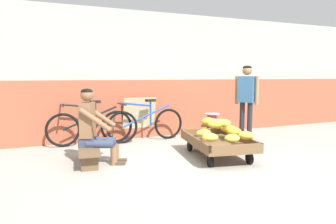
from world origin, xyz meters
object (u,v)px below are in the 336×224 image
object	(u,v)px
shopping_bag	(235,140)
bicycle_far_left	(146,124)
banana_cart	(217,143)
bicycle_near_left	(90,127)
sign_board	(139,118)
plastic_crate	(212,135)
vendor_seated	(94,127)
customer_adult	(247,95)
low_bench	(88,150)
weighing_scale	(212,120)

from	to	relation	value
shopping_bag	bicycle_far_left	bearing A→B (deg)	141.28
banana_cart	bicycle_far_left	size ratio (longest dim) A/B	0.94
bicycle_near_left	sign_board	size ratio (longest dim) A/B	1.89
banana_cart	plastic_crate	xyz separation A→B (m)	(0.50, 0.98, -0.09)
vendor_seated	plastic_crate	size ratio (longest dim) A/B	3.17
bicycle_far_left	customer_adult	bearing A→B (deg)	-24.80
low_bench	vendor_seated	xyz separation A→B (m)	(0.08, -0.03, 0.37)
weighing_scale	customer_adult	world-z (taller)	customer_adult
vendor_seated	shopping_bag	distance (m)	2.71
plastic_crate	sign_board	distance (m)	1.58
bicycle_far_left	bicycle_near_left	bearing A→B (deg)	174.32
weighing_scale	shopping_bag	xyz separation A→B (m)	(0.26, -0.42, -0.33)
plastic_crate	customer_adult	xyz separation A→B (m)	(0.70, -0.15, 0.80)
low_bench	vendor_seated	distance (m)	0.38
bicycle_far_left	sign_board	world-z (taller)	sign_board
low_bench	sign_board	bearing A→B (deg)	49.27
weighing_scale	bicycle_far_left	size ratio (longest dim) A/B	0.18
banana_cart	shopping_bag	size ratio (longest dim) A/B	6.53
bicycle_far_left	customer_adult	size ratio (longest dim) A/B	1.09
bicycle_near_left	shopping_bag	distance (m)	2.79
low_bench	plastic_crate	world-z (taller)	plastic_crate
plastic_crate	customer_adult	world-z (taller)	customer_adult
bicycle_near_left	sign_board	distance (m)	1.08
weighing_scale	customer_adult	bearing A→B (deg)	-12.12
plastic_crate	bicycle_near_left	bearing A→B (deg)	160.16
customer_adult	banana_cart	bearing A→B (deg)	-145.18
vendor_seated	bicycle_near_left	size ratio (longest dim) A/B	0.69
low_bench	shopping_bag	distance (m)	2.76
customer_adult	bicycle_far_left	bearing A→B (deg)	155.20
vendor_seated	shopping_bag	size ratio (longest dim) A/B	4.75
low_bench	shopping_bag	bearing A→B (deg)	1.77
bicycle_near_left	customer_adult	distance (m)	3.14
plastic_crate	weighing_scale	size ratio (longest dim) A/B	1.20
sign_board	vendor_seated	bearing A→B (deg)	-128.32
banana_cart	sign_board	xyz separation A→B (m)	(-0.68, 2.01, 0.20)
banana_cart	sign_board	bearing A→B (deg)	108.69
plastic_crate	customer_adult	bearing A→B (deg)	-12.21
banana_cart	plastic_crate	size ratio (longest dim) A/B	4.35
banana_cart	plastic_crate	distance (m)	1.11
banana_cart	bicycle_far_left	distance (m)	1.80
low_bench	sign_board	xyz separation A→B (m)	(1.32, 1.53, 0.24)
weighing_scale	plastic_crate	bearing A→B (deg)	90.00
vendor_seated	customer_adult	bearing A→B (deg)	7.15
vendor_seated	bicycle_near_left	world-z (taller)	vendor_seated
sign_board	bicycle_near_left	bearing A→B (deg)	-168.37
vendor_seated	bicycle_near_left	bearing A→B (deg)	82.41
bicycle_near_left	bicycle_far_left	xyz separation A→B (m)	(1.10, -0.11, 0.00)
shopping_bag	vendor_seated	bearing A→B (deg)	-177.45
customer_adult	vendor_seated	bearing A→B (deg)	-172.85
banana_cart	bicycle_far_left	bearing A→B (deg)	110.79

